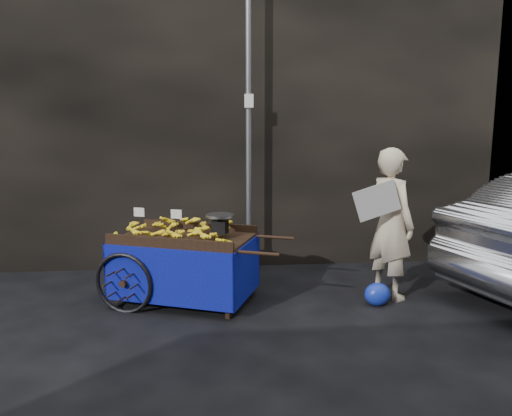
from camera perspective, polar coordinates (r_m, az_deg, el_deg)
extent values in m
plane|color=black|center=(5.96, -2.66, -11.02)|extent=(80.00, 80.00, 0.00)
cube|color=black|center=(8.21, -10.93, 12.29)|extent=(11.00, 2.00, 5.00)
cylinder|color=slate|center=(6.89, -0.84, 8.82)|extent=(0.08, 0.08, 4.00)
cube|color=white|center=(6.85, -0.81, 12.16)|extent=(0.12, 0.02, 0.18)
cube|color=black|center=(5.93, -8.18, -3.53)|extent=(1.76, 1.44, 0.06)
cube|color=black|center=(6.32, -6.54, -2.06)|extent=(1.43, 0.59, 0.10)
cube|color=black|center=(5.52, -10.08, -3.87)|extent=(1.43, 0.59, 0.10)
cube|color=black|center=(5.46, -3.26, -8.78)|extent=(0.06, 0.06, 0.76)
cube|color=black|center=(6.15, -0.91, -6.62)|extent=(0.06, 0.06, 0.76)
cylinder|color=black|center=(5.25, 0.15, -5.18)|extent=(0.46, 0.21, 0.04)
cylinder|color=black|center=(5.96, 2.15, -3.36)|extent=(0.46, 0.21, 0.04)
torus|color=black|center=(5.84, -14.89, -8.33)|extent=(0.68, 0.31, 0.71)
torus|color=black|center=(6.70, -10.40, -5.81)|extent=(0.68, 0.31, 0.71)
cylinder|color=black|center=(6.27, -12.48, -6.99)|extent=(0.44, 1.01, 0.05)
cube|color=#0D067B|center=(5.59, -10.14, -7.84)|extent=(1.46, 0.59, 0.65)
cube|color=#0D067B|center=(6.44, -6.34, -5.39)|extent=(1.46, 0.59, 0.65)
cube|color=#0D067B|center=(6.36, -14.49, -5.85)|extent=(0.38, 0.93, 0.65)
cube|color=#0D067B|center=(5.75, -1.02, -7.19)|extent=(0.38, 0.93, 0.65)
cube|color=black|center=(5.78, -4.14, -2.16)|extent=(0.21, 0.19, 0.15)
cylinder|color=silver|center=(5.75, -4.16, -0.86)|extent=(0.42, 0.42, 0.03)
cube|color=white|center=(6.01, -13.22, -0.46)|extent=(0.13, 0.06, 0.10)
cube|color=white|center=(5.79, -9.10, -0.70)|extent=(0.13, 0.06, 0.10)
imported|color=beige|center=(6.22, 15.13, -1.72)|extent=(0.68, 0.79, 1.83)
cube|color=#B9B9B2|center=(5.87, 13.64, 0.80)|extent=(0.59, 0.02, 0.50)
ellipsoid|color=#172DB1|center=(6.07, 13.70, -9.56)|extent=(0.30, 0.24, 0.27)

